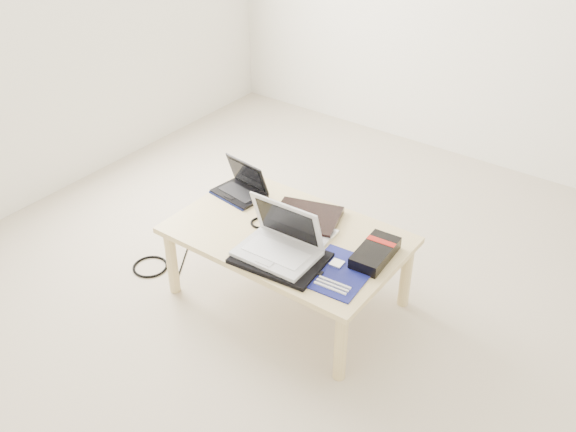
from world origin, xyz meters
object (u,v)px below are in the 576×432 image
Objects in this scene: coffee_table at (287,241)px; white_laptop at (280,242)px; netbook at (241,187)px; gpu_box at (375,253)px.

coffee_table is 0.22m from white_laptop.
netbook is 0.84m from gpu_box.
white_laptop reaches higher than netbook.
gpu_box reaches higher than coffee_table.
netbook is 0.79× the size of white_laptop.
netbook is at bearing 147.30° from white_laptop.
coffee_table is 3.87× the size of netbook.
white_laptop is (0.48, -0.31, 0.03)m from netbook.
gpu_box is (0.36, 0.23, -0.04)m from white_laptop.
coffee_table is at bearing 115.83° from white_laptop.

